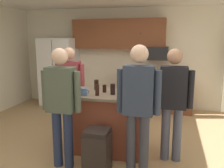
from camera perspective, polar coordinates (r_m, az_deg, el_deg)
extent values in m
plane|color=tan|center=(4.15, -1.41, -15.20)|extent=(7.04, 7.04, 0.00)
cube|color=beige|center=(6.49, 5.34, 6.14)|extent=(6.40, 0.10, 2.60)
cube|color=brown|center=(6.35, 1.50, 11.73)|extent=(2.40, 0.35, 0.75)
sphere|color=#4C3823|center=(6.06, 6.75, 11.70)|extent=(0.04, 0.04, 0.04)
cube|color=brown|center=(6.24, 10.18, -2.08)|extent=(1.80, 0.60, 0.90)
sphere|color=#4C3823|center=(5.92, 14.30, -2.95)|extent=(0.04, 0.04, 0.04)
cube|color=white|center=(6.77, -12.26, 2.81)|extent=(0.93, 0.70, 1.82)
cube|color=white|center=(6.56, -15.52, 2.41)|extent=(0.44, 0.04, 1.74)
cube|color=white|center=(6.34, -11.87, 2.30)|extent=(0.44, 0.04, 1.74)
cylinder|color=#B2B2B7|center=(6.41, -13.89, 3.12)|extent=(0.02, 0.02, 0.35)
cube|color=black|center=(6.12, 10.51, 7.14)|extent=(0.56, 0.40, 0.32)
cube|color=brown|center=(3.99, -1.09, -9.13)|extent=(1.21, 0.68, 0.92)
cube|color=#756651|center=(3.85, -1.12, -2.39)|extent=(1.35, 0.82, 0.04)
cylinder|color=#383842|center=(4.71, -10.61, -6.94)|extent=(0.13, 0.13, 0.80)
cylinder|color=#383842|center=(4.64, -8.69, -7.14)|extent=(0.13, 0.13, 0.80)
cube|color=maroon|center=(4.51, -9.94, 1.52)|extent=(0.38, 0.22, 0.60)
sphere|color=tan|center=(4.46, -10.12, 7.12)|extent=(0.22, 0.22, 0.22)
cylinder|color=maroon|center=(4.61, -12.65, 1.39)|extent=(0.09, 0.09, 0.54)
cylinder|color=maroon|center=(4.42, -7.09, 1.16)|extent=(0.09, 0.09, 0.54)
cylinder|color=#383842|center=(3.34, 4.54, -13.97)|extent=(0.13, 0.13, 0.85)
cylinder|color=#383842|center=(3.32, 7.53, -14.20)|extent=(0.13, 0.13, 0.85)
cube|color=#2D384C|center=(3.09, 6.30, -1.51)|extent=(0.38, 0.22, 0.64)
sphere|color=beige|center=(3.03, 6.48, 7.08)|extent=(0.23, 0.23, 0.23)
cylinder|color=#2D384C|center=(3.13, 1.95, -1.61)|extent=(0.09, 0.09, 0.57)
cylinder|color=#2D384C|center=(3.07, 10.73, -2.06)|extent=(0.09, 0.09, 0.57)
cylinder|color=#232D4C|center=(3.61, -12.76, -12.45)|extent=(0.13, 0.13, 0.82)
cylinder|color=#232D4C|center=(3.54, -10.25, -12.84)|extent=(0.13, 0.13, 0.82)
cube|color=#4C5647|center=(3.36, -11.98, -1.30)|extent=(0.38, 0.22, 0.62)
sphere|color=beige|center=(3.29, -12.28, 6.37)|extent=(0.22, 0.22, 0.22)
cylinder|color=#4C5647|center=(3.47, -15.52, -1.38)|extent=(0.09, 0.09, 0.55)
cylinder|color=#4C5647|center=(3.26, -8.18, -1.86)|extent=(0.09, 0.09, 0.55)
cylinder|color=#4C5166|center=(3.79, 12.49, -11.35)|extent=(0.13, 0.13, 0.81)
cylinder|color=#4C5166|center=(3.79, 15.11, -11.47)|extent=(0.13, 0.13, 0.81)
cube|color=black|center=(3.59, 14.30, -0.80)|extent=(0.38, 0.22, 0.61)
sphere|color=tan|center=(3.53, 14.64, 6.31)|extent=(0.22, 0.22, 0.22)
cylinder|color=black|center=(3.60, 10.47, -0.92)|extent=(0.09, 0.09, 0.55)
cylinder|color=black|center=(3.60, 18.11, -1.28)|extent=(0.09, 0.09, 0.55)
cylinder|color=black|center=(3.66, -3.51, -1.43)|extent=(0.06, 0.06, 0.17)
cylinder|color=black|center=(3.53, 6.08, -2.12)|extent=(0.06, 0.06, 0.15)
cylinder|color=black|center=(3.88, -1.78, -1.08)|extent=(0.06, 0.06, 0.12)
cylinder|color=black|center=(4.07, -3.69, -0.19)|extent=(0.08, 0.08, 0.17)
cylinder|color=#4C6B99|center=(3.70, -6.66, -1.83)|extent=(0.09, 0.09, 0.11)
torus|color=#4C6B99|center=(3.68, -5.78, -1.80)|extent=(0.06, 0.01, 0.06)
cylinder|color=black|center=(3.72, 0.17, -1.23)|extent=(0.07, 0.07, 0.17)
cube|color=black|center=(3.44, -3.46, -15.90)|extent=(0.34, 0.34, 0.55)
cube|color=black|center=(3.32, -3.52, -11.19)|extent=(0.32, 0.32, 0.06)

